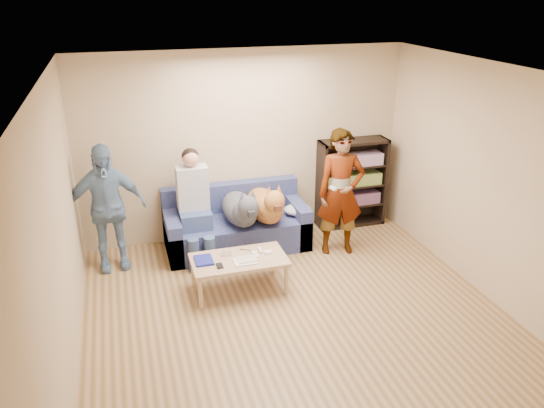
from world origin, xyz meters
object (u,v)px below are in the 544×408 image
object	(u,v)px
person_standing_right	(341,193)
dog_gray	(241,209)
camera_silver	(226,253)
person_seated	(194,202)
notebook_blue	(204,260)
sofa	(236,227)
person_standing_left	(106,208)
coffee_table	(239,262)
dog_tan	(266,205)
bookshelf	(351,181)

from	to	relation	value
person_standing_right	dog_gray	distance (m)	1.31
camera_silver	person_seated	bearing A→B (deg)	103.87
notebook_blue	sofa	distance (m)	1.26
person_standing_left	sofa	distance (m)	1.73
camera_silver	dog_gray	world-z (taller)	dog_gray
notebook_blue	camera_silver	world-z (taller)	camera_silver
notebook_blue	coffee_table	xyz separation A→B (m)	(0.40, -0.05, -0.06)
person_standing_right	dog_tan	size ratio (longest dim) A/B	1.43
dog_gray	dog_tan	xyz separation A→B (m)	(0.35, 0.02, 0.01)
person_standing_right	person_standing_left	distance (m)	2.96
notebook_blue	sofa	xyz separation A→B (m)	(0.62, 1.08, -0.15)
coffee_table	bookshelf	world-z (taller)	bookshelf
bookshelf	person_standing_right	bearing A→B (deg)	-123.44
person_standing_left	sofa	size ratio (longest dim) A/B	0.86
dog_gray	coffee_table	world-z (taller)	dog_gray
bookshelf	camera_silver	bearing A→B (deg)	-149.75
coffee_table	camera_silver	bearing A→B (deg)	135.00
person_standing_right	camera_silver	size ratio (longest dim) A/B	15.33
person_standing_left	person_seated	size ratio (longest dim) A/B	1.11
dog_gray	sofa	bearing A→B (deg)	95.82
person_standing_right	sofa	distance (m)	1.51
notebook_blue	sofa	size ratio (longest dim) A/B	0.14
camera_silver	sofa	xyz separation A→B (m)	(0.34, 1.01, -0.16)
sofa	coffee_table	bearing A→B (deg)	-101.02
person_standing_right	person_seated	xyz separation A→B (m)	(-1.85, 0.41, -0.07)
sofa	dog_tan	bearing A→B (deg)	-31.38
dog_tan	bookshelf	world-z (taller)	bookshelf
person_seated	coffee_table	bearing A→B (deg)	-71.40
person_seated	dog_tan	xyz separation A→B (m)	(0.93, -0.10, -0.12)
person_seated	dog_gray	distance (m)	0.61
person_standing_right	coffee_table	world-z (taller)	person_standing_right
notebook_blue	dog_gray	size ratio (longest dim) A/B	0.21
sofa	notebook_blue	bearing A→B (deg)	-119.79
person_seated	coffee_table	world-z (taller)	person_seated
dog_tan	bookshelf	distance (m)	1.50
sofa	dog_gray	world-z (taller)	dog_gray
person_standing_left	dog_tan	distance (m)	2.02
person_seated	bookshelf	bearing A→B (deg)	8.68
bookshelf	dog_tan	bearing A→B (deg)	-162.11
coffee_table	bookshelf	xyz separation A→B (m)	(2.02, 1.37, 0.31)
dog_gray	dog_tan	size ratio (longest dim) A/B	1.07
camera_silver	dog_gray	xyz separation A→B (m)	(0.37, 0.77, 0.20)
camera_silver	bookshelf	xyz separation A→B (m)	(2.14, 1.25, 0.23)
sofa	person_seated	world-z (taller)	person_seated
person_standing_right	dog_tan	distance (m)	0.99
person_standing_right	person_seated	size ratio (longest dim) A/B	1.15
camera_silver	bookshelf	distance (m)	2.49
notebook_blue	coffee_table	distance (m)	0.41
coffee_table	bookshelf	distance (m)	2.46
dog_gray	coffee_table	xyz separation A→B (m)	(-0.25, -0.89, -0.27)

